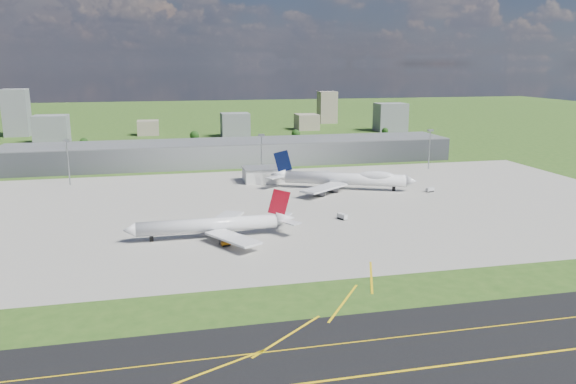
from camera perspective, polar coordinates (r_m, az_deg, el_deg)
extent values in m
plane|color=#2E5219|center=(373.64, -5.14, 2.53)|extent=(1400.00, 1400.00, 0.00)
cube|color=black|center=(133.20, 11.08, -17.48)|extent=(1400.00, 60.00, 0.06)
cube|color=#9C988E|center=(269.48, 0.16, -1.46)|extent=(360.00, 190.00, 0.08)
cube|color=slate|center=(387.06, -5.47, 4.01)|extent=(300.00, 42.00, 15.00)
cube|color=silver|center=(325.93, -2.21, 1.77)|extent=(26.00, 16.00, 8.00)
cylinder|color=gray|center=(337.69, -21.42, 2.74)|extent=(0.70, 0.70, 25.00)
cube|color=gray|center=(335.87, -21.60, 4.89)|extent=(3.50, 2.00, 1.20)
cylinder|color=gray|center=(338.95, -2.70, 3.65)|extent=(0.70, 0.70, 25.00)
cube|color=gray|center=(337.14, -2.72, 5.80)|extent=(3.50, 2.00, 1.20)
cylinder|color=gray|center=(374.08, 14.17, 4.15)|extent=(0.70, 0.70, 25.00)
cube|color=gray|center=(372.44, 14.27, 6.09)|extent=(3.50, 2.00, 1.20)
cylinder|color=silver|center=(222.21, -8.16, -3.36)|extent=(54.67, 6.21, 5.65)
cone|color=silver|center=(221.71, -15.82, -3.76)|extent=(4.77, 5.70, 5.65)
cone|color=silver|center=(226.72, -0.31, -2.69)|extent=(7.59, 5.73, 5.65)
cube|color=#7A0607|center=(222.55, -8.62, -3.82)|extent=(44.81, 2.78, 1.22)
cube|color=silver|center=(210.76, -5.62, -4.67)|extent=(19.76, 25.39, 0.85)
cube|color=silver|center=(236.30, -6.52, -2.75)|extent=(19.41, 25.49, 0.85)
cube|color=maroon|center=(224.48, -0.90, -1.07)|extent=(9.39, 0.57, 11.38)
cylinder|color=#38383D|center=(214.37, -6.35, -4.88)|extent=(5.21, 3.07, 3.01)
cylinder|color=#38383D|center=(233.16, -6.96, -3.43)|extent=(5.21, 3.07, 3.01)
cube|color=black|center=(219.87, -6.55, -4.57)|extent=(1.52, 1.15, 2.35)
cube|color=black|center=(227.92, -6.81, -3.95)|extent=(1.52, 1.15, 2.35)
cube|color=black|center=(222.60, -13.70, -4.65)|extent=(1.52, 1.15, 2.35)
cylinder|color=silver|center=(306.73, 5.79, 1.35)|extent=(62.83, 31.67, 6.55)
cone|color=silver|center=(306.18, 12.41, 1.09)|extent=(7.42, 8.09, 6.55)
cone|color=silver|center=(311.45, -1.00, 1.75)|extent=(10.34, 9.34, 6.55)
cube|color=#1A4894|center=(306.99, 6.18, 0.96)|extent=(50.47, 23.50, 1.37)
ellipsoid|color=silver|center=(305.57, 8.99, 1.59)|extent=(21.85, 14.23, 5.89)
cube|color=silver|center=(323.58, 4.34, 1.64)|extent=(13.01, 30.41, 0.95)
cube|color=silver|center=(292.36, 3.68, 0.43)|extent=(29.27, 25.32, 0.95)
cube|color=#07113A|center=(309.56, -0.53, 3.13)|extent=(9.89, 4.61, 12.77)
cylinder|color=#38383D|center=(317.24, 4.92, 1.03)|extent=(6.67, 5.39, 3.38)
cylinder|color=#38383D|center=(328.12, 4.04, 1.44)|extent=(6.67, 5.39, 3.38)
cylinder|color=#38383D|center=(298.73, 4.58, 0.29)|extent=(6.67, 5.39, 3.38)
cylinder|color=#38383D|center=(289.13, 3.17, -0.11)|extent=(6.67, 5.39, 3.38)
cube|color=black|center=(312.81, 4.69, 0.76)|extent=(2.05, 1.83, 2.64)
cube|color=black|center=(303.56, 4.51, 0.39)|extent=(2.05, 1.83, 2.64)
cube|color=black|center=(306.86, 10.69, 0.34)|extent=(2.05, 1.83, 2.64)
cube|color=#C16A0B|center=(212.53, -6.33, -5.21)|extent=(3.80, 2.69, 1.38)
cube|color=black|center=(212.74, -6.32, -5.38)|extent=(3.32, 2.67, 0.70)
cube|color=silver|center=(247.87, 5.54, -2.45)|extent=(3.91, 5.34, 2.15)
cube|color=black|center=(248.16, 5.54, -2.69)|extent=(3.72, 4.71, 0.70)
cube|color=silver|center=(308.74, 14.24, 0.26)|extent=(4.85, 3.21, 1.98)
cube|color=black|center=(308.96, 14.23, 0.08)|extent=(4.23, 3.13, 0.70)
cube|color=slate|center=(525.23, -22.91, 5.89)|extent=(28.00, 22.00, 24.00)
cube|color=gray|center=(557.68, -14.02, 6.35)|extent=(20.00, 18.00, 14.00)
cube|color=slate|center=(531.79, -5.39, 6.81)|extent=(26.00, 20.00, 22.00)
cube|color=gray|center=(586.61, 1.92, 7.13)|extent=(22.00, 24.00, 16.00)
cube|color=slate|center=(583.69, 10.37, 7.49)|extent=(30.00, 22.00, 28.00)
cube|color=slate|center=(590.83, -25.87, 7.27)|extent=(22.00, 20.00, 44.00)
cube|color=gray|center=(654.11, 4.00, 8.58)|extent=(20.00, 18.00, 36.00)
cylinder|color=#382314|center=(487.63, -20.00, 4.42)|extent=(0.70, 0.70, 3.00)
sphere|color=black|center=(487.19, -20.03, 4.81)|extent=(6.75, 6.75, 6.75)
cylinder|color=#382314|center=(499.44, -9.48, 5.24)|extent=(0.70, 0.70, 3.60)
sphere|color=black|center=(498.93, -9.50, 5.70)|extent=(8.10, 8.10, 8.10)
cylinder|color=#382314|center=(507.77, 0.79, 5.52)|extent=(0.70, 0.70, 3.40)
sphere|color=black|center=(507.30, 0.79, 5.95)|extent=(7.65, 7.65, 7.65)
cylinder|color=#382314|center=(545.21, 9.81, 5.81)|extent=(0.70, 0.70, 2.80)
sphere|color=black|center=(544.84, 9.83, 6.14)|extent=(6.30, 6.30, 6.30)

